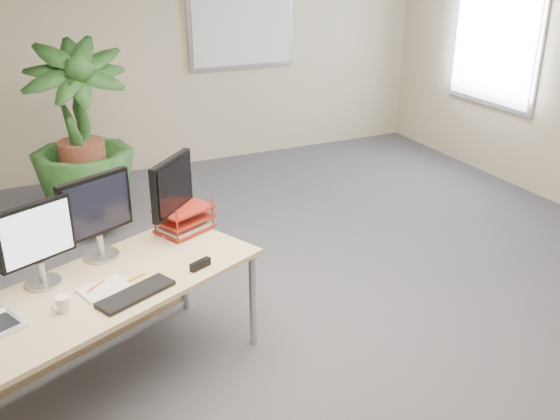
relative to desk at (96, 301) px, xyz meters
name	(u,v)px	position (x,y,z in m)	size (l,w,h in m)	color
floor	(305,355)	(1.21, -0.30, -0.55)	(8.00, 8.00, 0.00)	#414146
back_wall	(139,52)	(1.21, 3.70, 0.80)	(7.00, 0.04, 2.70)	#C7B78C
whiteboard	(242,27)	(2.41, 3.66, 1.00)	(1.30, 0.04, 0.95)	#B9BABE
window	(496,33)	(4.68, 2.00, 1.00)	(0.04, 1.30, 1.55)	#B9BABE
desk	(96,301)	(0.00, 0.00, 0.00)	(1.97, 1.44, 0.70)	#D8B07F
floor_plant	(82,154)	(0.29, 2.18, 0.20)	(0.84, 0.84, 1.50)	#163915
monitor_left	(36,239)	(-0.26, 0.06, 0.42)	(0.41, 0.22, 0.48)	#ACABB0
monitor_right	(96,212)	(0.10, 0.26, 0.44)	(0.44, 0.23, 0.52)	#ACABB0
monitor_dark	(173,191)	(0.60, 0.40, 0.44)	(0.36, 0.36, 0.51)	#ACABB0
keyboard	(136,294)	(0.18, -0.28, 0.16)	(0.44, 0.15, 0.02)	black
coffee_mug	(63,304)	(-0.19, -0.27, 0.19)	(0.11, 0.07, 0.08)	white
spiral_notebook	(105,289)	(0.04, -0.14, 0.15)	(0.26, 0.19, 0.01)	silver
orange_pen	(96,286)	(0.00, -0.11, 0.16)	(0.01, 0.01, 0.15)	orange
yellow_highlighter	(136,277)	(0.22, -0.09, 0.15)	(0.02, 0.02, 0.12)	yellow
letter_tray	(184,221)	(0.67, 0.41, 0.22)	(0.41, 0.37, 0.16)	maroon
stapler	(200,264)	(0.59, -0.13, 0.17)	(0.14, 0.04, 0.05)	black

